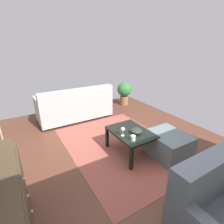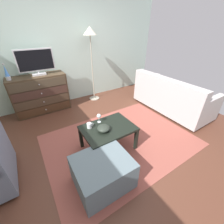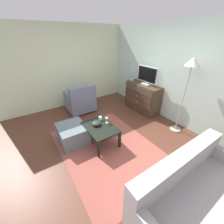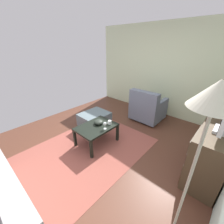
{
  "view_description": "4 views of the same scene",
  "coord_description": "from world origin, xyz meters",
  "px_view_note": "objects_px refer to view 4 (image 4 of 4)",
  "views": [
    {
      "loc": [
        -2.2,
        1.44,
        1.89
      ],
      "look_at": [
        -0.01,
        0.12,
        0.85
      ],
      "focal_mm": 27.74,
      "sensor_mm": 36.0,
      "label": 1
    },
    {
      "loc": [
        -1.02,
        -1.83,
        1.83
      ],
      "look_at": [
        0.02,
        -0.2,
        0.68
      ],
      "focal_mm": 23.04,
      "sensor_mm": 36.0,
      "label": 2
    },
    {
      "loc": [
        2.21,
        -1.44,
        2.23
      ],
      "look_at": [
        -0.1,
        0.11,
        0.7
      ],
      "focal_mm": 22.38,
      "sensor_mm": 36.0,
      "label": 3
    },
    {
      "loc": [
        1.63,
        1.77,
        2.01
      ],
      "look_at": [
        -0.28,
        0.03,
        0.78
      ],
      "focal_mm": 22.95,
      "sensor_mm": 36.0,
      "label": 4
    }
  ],
  "objects_px": {
    "lava_lamp": "(224,108)",
    "bowl_decorative": "(99,122)",
    "coffee_table": "(96,128)",
    "armchair": "(147,108)",
    "standing_lamp": "(209,119)",
    "ottoman": "(95,121)",
    "wine_glass": "(105,124)",
    "mug": "(110,122)",
    "dresser": "(211,152)"
  },
  "relations": [
    {
      "from": "coffee_table",
      "to": "mug",
      "type": "distance_m",
      "value": 0.31
    },
    {
      "from": "lava_lamp",
      "to": "standing_lamp",
      "type": "xyz_separation_m",
      "value": [
        1.86,
        -0.01,
        0.54
      ]
    },
    {
      "from": "dresser",
      "to": "mug",
      "type": "xyz_separation_m",
      "value": [
        0.43,
        -1.82,
        0.03
      ]
    },
    {
      "from": "lava_lamp",
      "to": "mug",
      "type": "bearing_deg",
      "value": -62.25
    },
    {
      "from": "lava_lamp",
      "to": "coffee_table",
      "type": "distance_m",
      "value": 2.35
    },
    {
      "from": "lava_lamp",
      "to": "mug",
      "type": "height_order",
      "value": "lava_lamp"
    },
    {
      "from": "lava_lamp",
      "to": "ottoman",
      "type": "bearing_deg",
      "value": -72.19
    },
    {
      "from": "lava_lamp",
      "to": "standing_lamp",
      "type": "distance_m",
      "value": 1.94
    },
    {
      "from": "armchair",
      "to": "dresser",
      "type": "bearing_deg",
      "value": 58.92
    },
    {
      "from": "coffee_table",
      "to": "wine_glass",
      "type": "bearing_deg",
      "value": 103.35
    },
    {
      "from": "ottoman",
      "to": "standing_lamp",
      "type": "distance_m",
      "value": 3.0
    },
    {
      "from": "coffee_table",
      "to": "armchair",
      "type": "bearing_deg",
      "value": 171.86
    },
    {
      "from": "armchair",
      "to": "ottoman",
      "type": "height_order",
      "value": "armchair"
    },
    {
      "from": "dresser",
      "to": "mug",
      "type": "relative_size",
      "value": 10.6
    },
    {
      "from": "ottoman",
      "to": "standing_lamp",
      "type": "xyz_separation_m",
      "value": [
        1.08,
        2.44,
        1.36
      ]
    },
    {
      "from": "lava_lamp",
      "to": "bowl_decorative",
      "type": "relative_size",
      "value": 1.66
    },
    {
      "from": "ottoman",
      "to": "standing_lamp",
      "type": "relative_size",
      "value": 0.38
    },
    {
      "from": "standing_lamp",
      "to": "coffee_table",
      "type": "bearing_deg",
      "value": -109.46
    },
    {
      "from": "lava_lamp",
      "to": "bowl_decorative",
      "type": "bearing_deg",
      "value": -61.02
    },
    {
      "from": "lava_lamp",
      "to": "armchair",
      "type": "relative_size",
      "value": 0.36
    },
    {
      "from": "dresser",
      "to": "ottoman",
      "type": "bearing_deg",
      "value": -83.54
    },
    {
      "from": "ottoman",
      "to": "coffee_table",
      "type": "bearing_deg",
      "value": 52.63
    },
    {
      "from": "lava_lamp",
      "to": "bowl_decorative",
      "type": "distance_m",
      "value": 2.31
    },
    {
      "from": "coffee_table",
      "to": "armchair",
      "type": "xyz_separation_m",
      "value": [
        -1.72,
        0.25,
        -0.01
      ]
    },
    {
      "from": "wine_glass",
      "to": "coffee_table",
      "type": "bearing_deg",
      "value": -76.65
    },
    {
      "from": "coffee_table",
      "to": "bowl_decorative",
      "type": "relative_size",
      "value": 4.14
    },
    {
      "from": "wine_glass",
      "to": "standing_lamp",
      "type": "distance_m",
      "value": 2.12
    },
    {
      "from": "dresser",
      "to": "coffee_table",
      "type": "distance_m",
      "value": 2.08
    },
    {
      "from": "coffee_table",
      "to": "mug",
      "type": "xyz_separation_m",
      "value": [
        -0.25,
        0.15,
        0.1
      ]
    },
    {
      "from": "coffee_table",
      "to": "bowl_decorative",
      "type": "height_order",
      "value": "bowl_decorative"
    },
    {
      "from": "lava_lamp",
      "to": "wine_glass",
      "type": "distance_m",
      "value": 2.11
    },
    {
      "from": "lava_lamp",
      "to": "armchair",
      "type": "distance_m",
      "value": 1.88
    },
    {
      "from": "wine_glass",
      "to": "lava_lamp",
      "type": "bearing_deg",
      "value": 123.53
    },
    {
      "from": "mug",
      "to": "bowl_decorative",
      "type": "relative_size",
      "value": 0.57
    },
    {
      "from": "dresser",
      "to": "wine_glass",
      "type": "xyz_separation_m",
      "value": [
        0.63,
        -1.76,
        0.11
      ]
    },
    {
      "from": "armchair",
      "to": "standing_lamp",
      "type": "xyz_separation_m",
      "value": [
        2.4,
        1.67,
        1.21
      ]
    },
    {
      "from": "dresser",
      "to": "coffee_table",
      "type": "height_order",
      "value": "dresser"
    },
    {
      "from": "lava_lamp",
      "to": "ottoman",
      "type": "distance_m",
      "value": 2.7
    },
    {
      "from": "ottoman",
      "to": "standing_lamp",
      "type": "bearing_deg",
      "value": 66.2
    },
    {
      "from": "dresser",
      "to": "bowl_decorative",
      "type": "distance_m",
      "value": 2.08
    },
    {
      "from": "coffee_table",
      "to": "wine_glass",
      "type": "xyz_separation_m",
      "value": [
        -0.05,
        0.21,
        0.17
      ]
    },
    {
      "from": "bowl_decorative",
      "to": "wine_glass",
      "type": "bearing_deg",
      "value": 78.23
    },
    {
      "from": "armchair",
      "to": "standing_lamp",
      "type": "distance_m",
      "value": 3.16
    },
    {
      "from": "wine_glass",
      "to": "ottoman",
      "type": "distance_m",
      "value": 0.88
    },
    {
      "from": "bowl_decorative",
      "to": "standing_lamp",
      "type": "relative_size",
      "value": 0.11
    },
    {
      "from": "lava_lamp",
      "to": "bowl_decorative",
      "type": "xyz_separation_m",
      "value": [
        1.08,
        -1.96,
        -0.55
      ]
    },
    {
      "from": "dresser",
      "to": "standing_lamp",
      "type": "height_order",
      "value": "standing_lamp"
    },
    {
      "from": "armchair",
      "to": "bowl_decorative",
      "type": "bearing_deg",
      "value": -9.79
    },
    {
      "from": "mug",
      "to": "standing_lamp",
      "type": "height_order",
      "value": "standing_lamp"
    },
    {
      "from": "coffee_table",
      "to": "standing_lamp",
      "type": "distance_m",
      "value": 2.36
    }
  ]
}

